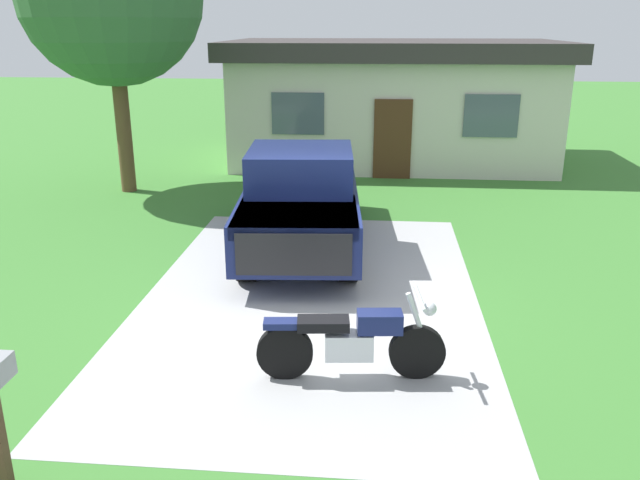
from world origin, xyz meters
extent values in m
plane|color=#3A762E|center=(0.00, 0.00, 0.00)|extent=(80.00, 80.00, 0.00)
cube|color=#A5A5A5|center=(0.00, 0.00, 0.00)|extent=(5.06, 8.30, 0.01)
cylinder|color=black|center=(1.49, -2.25, 0.33)|extent=(0.67, 0.18, 0.66)
cylinder|color=black|center=(-0.05, -2.40, 0.33)|extent=(0.67, 0.18, 0.66)
cube|color=silver|center=(0.69, -2.33, 0.42)|extent=(0.58, 0.31, 0.32)
cube|color=#141E51|center=(1.04, -2.29, 0.72)|extent=(0.54, 0.31, 0.24)
cube|color=black|center=(0.39, -2.35, 0.70)|extent=(0.62, 0.34, 0.12)
cube|color=#141E51|center=(-0.05, -2.40, 0.70)|extent=(0.50, 0.25, 0.08)
cylinder|color=silver|center=(1.49, -2.25, 0.70)|extent=(0.33, 0.09, 0.77)
cylinder|color=silver|center=(1.49, -2.25, 1.02)|extent=(0.11, 0.70, 0.04)
sphere|color=silver|center=(1.61, -2.24, 0.88)|extent=(0.16, 0.16, 0.16)
cylinder|color=black|center=(0.53, 0.74, 0.42)|extent=(0.36, 0.86, 0.84)
cylinder|color=black|center=(-1.11, 0.62, 0.42)|extent=(0.36, 0.86, 0.84)
cylinder|color=black|center=(0.27, 4.23, 0.42)|extent=(0.36, 0.86, 0.84)
cylinder|color=black|center=(-1.36, 4.11, 0.42)|extent=(0.36, 0.86, 0.84)
cube|color=#141E51|center=(-0.42, 2.47, 0.80)|extent=(2.41, 5.73, 0.80)
cube|color=#141E51|center=(-0.28, 0.63, 1.10)|extent=(2.04, 2.04, 0.20)
cube|color=#141E51|center=(-0.39, 2.07, 1.55)|extent=(1.94, 2.03, 0.70)
cube|color=#3F4C56|center=(-0.33, 1.27, 1.45)|extent=(1.71, 0.29, 0.60)
cube|color=black|center=(-0.54, 4.02, 1.05)|extent=(2.07, 2.53, 0.50)
cube|color=black|center=(-0.21, -0.30, 0.80)|extent=(1.70, 0.23, 0.64)
cylinder|color=brown|center=(-5.21, 6.21, 1.59)|extent=(0.36, 0.36, 3.17)
cube|color=beige|center=(1.33, 10.71, 1.50)|extent=(9.00, 5.00, 3.00)
cube|color=#383333|center=(1.33, 10.71, 3.25)|extent=(9.60, 5.60, 0.50)
cube|color=#4C2D19|center=(1.33, 8.18, 1.05)|extent=(1.00, 0.08, 2.10)
cube|color=#4C5966|center=(-1.19, 8.18, 1.70)|extent=(1.40, 0.06, 1.10)
cube|color=#4C5966|center=(3.85, 8.18, 1.70)|extent=(1.40, 0.06, 1.10)
camera|label=1|loc=(0.97, -9.14, 3.99)|focal=36.55mm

